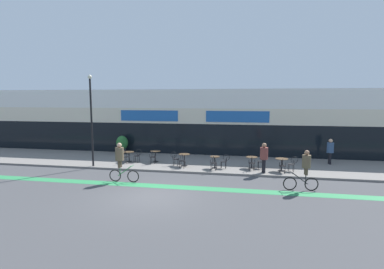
{
  "coord_description": "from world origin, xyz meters",
  "views": [
    {
      "loc": [
        4.3,
        -12.68,
        4.47
      ],
      "look_at": [
        0.55,
        7.13,
        2.04
      ],
      "focal_mm": 28.0,
      "sensor_mm": 36.0,
      "label": 1
    }
  ],
  "objects_px": {
    "bistro_table_5": "(282,162)",
    "pedestrian_far_end": "(264,155)",
    "cafe_chair_4_near": "(252,162)",
    "pedestrian_near_end": "(330,149)",
    "cafe_chair_0_side": "(138,155)",
    "cyclist_1": "(305,168)",
    "planter_pot": "(122,144)",
    "bistro_table_3": "(215,160)",
    "cafe_chair_3_near": "(213,162)",
    "cafe_chair_4_side": "(262,160)",
    "cafe_chair_2_side": "(175,158)",
    "bistro_table_0": "(129,155)",
    "bistro_table_4": "(252,160)",
    "cafe_chair_3_side": "(225,160)",
    "cafe_chair_5_side": "(292,163)",
    "bistro_table_2": "(184,157)",
    "lamp_post": "(91,115)",
    "bistro_table_1": "(155,154)",
    "cafe_chair_1_near": "(153,156)",
    "cyclist_0": "(121,159)",
    "cafe_chair_0_near": "(125,156)",
    "cafe_chair_5_near": "(283,165)"
  },
  "relations": [
    {
      "from": "cafe_chair_5_side",
      "to": "cafe_chair_4_near",
      "type": "bearing_deg",
      "value": 0.67
    },
    {
      "from": "pedestrian_near_end",
      "to": "cafe_chair_0_side",
      "type": "bearing_deg",
      "value": 3.74
    },
    {
      "from": "cafe_chair_0_side",
      "to": "cyclist_1",
      "type": "xyz_separation_m",
      "value": [
        10.18,
        -4.25,
        0.51
      ]
    },
    {
      "from": "cyclist_1",
      "to": "cyclist_0",
      "type": "bearing_deg",
      "value": -3.98
    },
    {
      "from": "bistro_table_0",
      "to": "bistro_table_4",
      "type": "xyz_separation_m",
      "value": [
        8.33,
        -0.36,
        0.01
      ]
    },
    {
      "from": "bistro_table_3",
      "to": "pedestrian_far_end",
      "type": "bearing_deg",
      "value": -12.97
    },
    {
      "from": "bistro_table_3",
      "to": "pedestrian_near_end",
      "type": "xyz_separation_m",
      "value": [
        7.41,
        2.56,
        0.49
      ]
    },
    {
      "from": "cafe_chair_3_side",
      "to": "pedestrian_near_end",
      "type": "height_order",
      "value": "pedestrian_near_end"
    },
    {
      "from": "bistro_table_2",
      "to": "bistro_table_5",
      "type": "distance_m",
      "value": 6.07
    },
    {
      "from": "pedestrian_near_end",
      "to": "lamp_post",
      "type": "bearing_deg",
      "value": 8.74
    },
    {
      "from": "cyclist_0",
      "to": "cyclist_1",
      "type": "xyz_separation_m",
      "value": [
        9.43,
        0.18,
        -0.12
      ]
    },
    {
      "from": "cafe_chair_3_near",
      "to": "cafe_chair_4_side",
      "type": "bearing_deg",
      "value": -63.55
    },
    {
      "from": "bistro_table_3",
      "to": "cyclist_1",
      "type": "height_order",
      "value": "cyclist_1"
    },
    {
      "from": "bistro_table_4",
      "to": "cafe_chair_5_side",
      "type": "xyz_separation_m",
      "value": [
        2.4,
        -0.45,
        0.01
      ]
    },
    {
      "from": "cyclist_0",
      "to": "pedestrian_near_end",
      "type": "bearing_deg",
      "value": 25.63
    },
    {
      "from": "planter_pot",
      "to": "cyclist_0",
      "type": "distance_m",
      "value": 7.84
    },
    {
      "from": "cafe_chair_4_near",
      "to": "pedestrian_near_end",
      "type": "xyz_separation_m",
      "value": [
        5.13,
        2.74,
        0.49
      ]
    },
    {
      "from": "bistro_table_3",
      "to": "cyclist_1",
      "type": "relative_size",
      "value": 0.37
    },
    {
      "from": "cafe_chair_4_side",
      "to": "cyclist_1",
      "type": "relative_size",
      "value": 0.45
    },
    {
      "from": "bistro_table_4",
      "to": "bistro_table_5",
      "type": "bearing_deg",
      "value": -14.49
    },
    {
      "from": "planter_pot",
      "to": "cafe_chair_5_near",
      "type": "bearing_deg",
      "value": -19.61
    },
    {
      "from": "cafe_chair_3_near",
      "to": "cafe_chair_5_near",
      "type": "relative_size",
      "value": 1.0
    },
    {
      "from": "cafe_chair_0_side",
      "to": "cafe_chair_5_side",
      "type": "distance_m",
      "value": 10.13
    },
    {
      "from": "bistro_table_4",
      "to": "cafe_chair_0_near",
      "type": "height_order",
      "value": "cafe_chair_0_near"
    },
    {
      "from": "cafe_chair_2_side",
      "to": "cyclist_1",
      "type": "height_order",
      "value": "cyclist_1"
    },
    {
      "from": "cafe_chair_4_near",
      "to": "cyclist_0",
      "type": "distance_m",
      "value": 7.79
    },
    {
      "from": "cyclist_1",
      "to": "cafe_chair_0_near",
      "type": "bearing_deg",
      "value": -23.64
    },
    {
      "from": "cafe_chair_1_near",
      "to": "pedestrian_far_end",
      "type": "bearing_deg",
      "value": -101.51
    },
    {
      "from": "bistro_table_2",
      "to": "bistro_table_3",
      "type": "xyz_separation_m",
      "value": [
        2.01,
        -0.25,
        -0.03
      ]
    },
    {
      "from": "cyclist_1",
      "to": "cafe_chair_2_side",
      "type": "bearing_deg",
      "value": -31.71
    },
    {
      "from": "cyclist_0",
      "to": "cafe_chair_0_side",
      "type": "bearing_deg",
      "value": 98.09
    },
    {
      "from": "bistro_table_5",
      "to": "planter_pot",
      "type": "xyz_separation_m",
      "value": [
        -11.81,
        3.58,
        0.24
      ]
    },
    {
      "from": "bistro_table_1",
      "to": "cafe_chair_5_side",
      "type": "height_order",
      "value": "cafe_chair_5_side"
    },
    {
      "from": "cafe_chair_4_near",
      "to": "cafe_chair_5_near",
      "type": "xyz_separation_m",
      "value": [
        1.76,
        -0.46,
        0.0
      ]
    },
    {
      "from": "bistro_table_0",
      "to": "cafe_chair_1_near",
      "type": "bearing_deg",
      "value": -9.68
    },
    {
      "from": "bistro_table_1",
      "to": "cafe_chair_5_side",
      "type": "xyz_separation_m",
      "value": [
        8.92,
        -1.13,
        -0.03
      ]
    },
    {
      "from": "cafe_chair_2_side",
      "to": "pedestrian_near_end",
      "type": "bearing_deg",
      "value": 17.94
    },
    {
      "from": "bistro_table_4",
      "to": "bistro_table_5",
      "type": "height_order",
      "value": "bistro_table_5"
    },
    {
      "from": "bistro_table_1",
      "to": "cyclist_0",
      "type": "relative_size",
      "value": 0.36
    },
    {
      "from": "cafe_chair_4_side",
      "to": "cafe_chair_1_near",
      "type": "bearing_deg",
      "value": -4.13
    },
    {
      "from": "bistro_table_4",
      "to": "cafe_chair_0_near",
      "type": "bearing_deg",
      "value": -178.17
    },
    {
      "from": "cafe_chair_0_side",
      "to": "cafe_chair_5_side",
      "type": "bearing_deg",
      "value": 175.76
    },
    {
      "from": "bistro_table_3",
      "to": "cafe_chair_5_near",
      "type": "bearing_deg",
      "value": -9.03
    },
    {
      "from": "cafe_chair_1_near",
      "to": "lamp_post",
      "type": "bearing_deg",
      "value": 109.0
    },
    {
      "from": "cafe_chair_3_near",
      "to": "cafe_chair_4_near",
      "type": "xyz_separation_m",
      "value": [
        2.29,
        0.44,
        0.0
      ]
    },
    {
      "from": "cafe_chair_5_side",
      "to": "lamp_post",
      "type": "distance_m",
      "value": 12.83
    },
    {
      "from": "cafe_chair_3_near",
      "to": "planter_pot",
      "type": "height_order",
      "value": "planter_pot"
    },
    {
      "from": "bistro_table_5",
      "to": "pedestrian_far_end",
      "type": "height_order",
      "value": "pedestrian_far_end"
    },
    {
      "from": "planter_pot",
      "to": "pedestrian_far_end",
      "type": "bearing_deg",
      "value": -21.59
    },
    {
      "from": "bistro_table_1",
      "to": "cyclist_0",
      "type": "bearing_deg",
      "value": -95.17
    }
  ]
}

